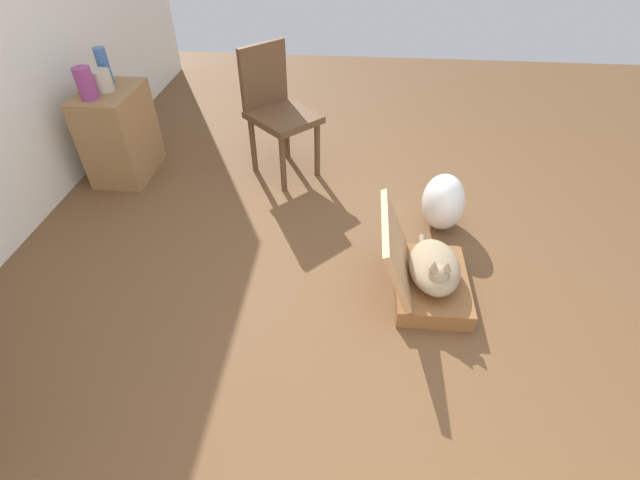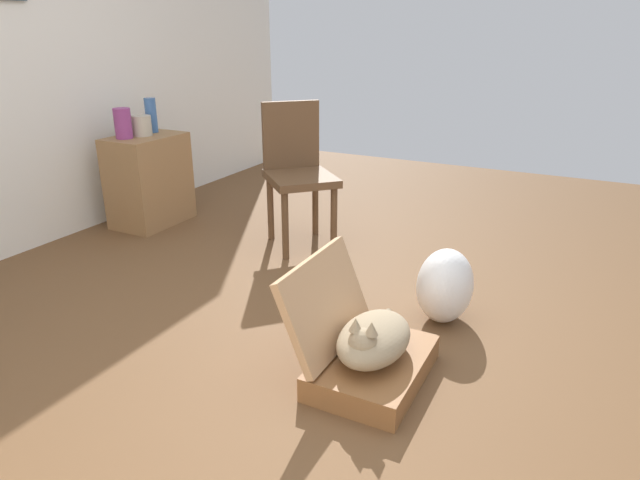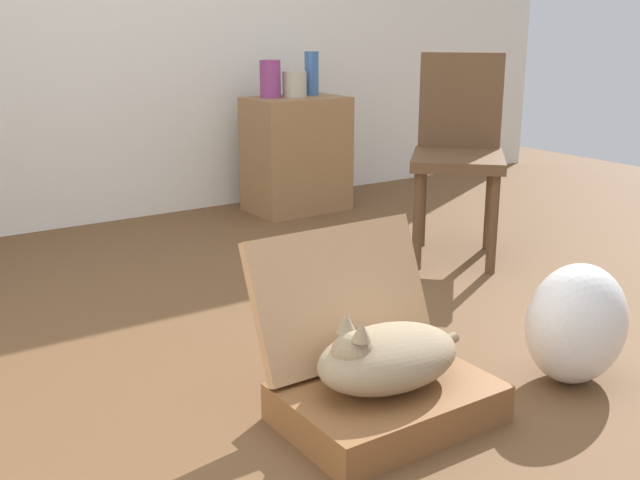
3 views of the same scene
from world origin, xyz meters
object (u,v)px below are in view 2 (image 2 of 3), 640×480
at_px(plastic_bag_white, 445,286).
at_px(vase_round, 142,126).
at_px(suitcase_base, 373,367).
at_px(side_table, 149,180).
at_px(cat, 373,339).
at_px(vase_short, 151,115).
at_px(vase_tall, 123,123).
at_px(chair, 297,169).

bearing_deg(plastic_bag_white, vase_round, 78.70).
relative_size(suitcase_base, side_table, 0.87).
bearing_deg(suitcase_base, vase_round, 63.80).
relative_size(cat, vase_short, 2.03).
bearing_deg(plastic_bag_white, vase_short, 75.72).
xyz_separation_m(suitcase_base, vase_tall, (0.98, 2.31, 0.72)).
relative_size(cat, vase_tall, 2.44).
height_order(suitcase_base, plastic_bag_white, plastic_bag_white).
xyz_separation_m(suitcase_base, vase_short, (1.26, 2.30, 0.74)).
distance_m(side_table, vase_tall, 0.46).
height_order(cat, vase_tall, vase_tall).
xyz_separation_m(side_table, vase_round, (0.00, 0.01, 0.40)).
distance_m(plastic_bag_white, vase_round, 2.50).
xyz_separation_m(plastic_bag_white, vase_short, (0.62, 2.43, 0.60)).
height_order(cat, plastic_bag_white, plastic_bag_white).
height_order(vase_short, vase_round, vase_short).
xyz_separation_m(cat, vase_tall, (0.99, 2.31, 0.57)).
bearing_deg(suitcase_base, plastic_bag_white, -11.05).
distance_m(vase_short, chair, 1.26).
bearing_deg(side_table, cat, -116.53).
distance_m(suitcase_base, vase_short, 2.72).
bearing_deg(vase_round, vase_tall, 165.36).
xyz_separation_m(vase_tall, vase_short, (0.28, -0.00, 0.02)).
bearing_deg(vase_round, plastic_bag_white, -101.30).
distance_m(cat, vase_short, 2.69).
bearing_deg(side_table, vase_short, 18.53).
height_order(plastic_bag_white, vase_short, vase_short).
bearing_deg(side_table, vase_tall, 160.64).
height_order(side_table, vase_round, vase_round).
relative_size(suitcase_base, plastic_bag_white, 1.52).
bearing_deg(suitcase_base, cat, 177.69).
distance_m(cat, chair, 1.69).
distance_m(side_table, vase_short, 0.48).
distance_m(vase_short, vase_round, 0.15).
distance_m(suitcase_base, chair, 1.72).
xyz_separation_m(plastic_bag_white, side_table, (0.48, 2.38, 0.14)).
height_order(suitcase_base, cat, cat).
height_order(vase_tall, chair, chair).
xyz_separation_m(side_table, vase_short, (0.14, 0.05, 0.46)).
distance_m(vase_tall, vase_short, 0.28).
bearing_deg(side_table, plastic_bag_white, -101.36).
bearing_deg(chair, cat, -96.09).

